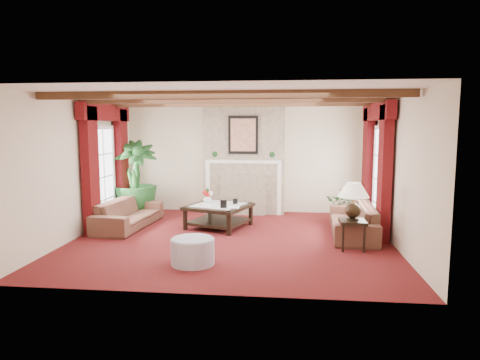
# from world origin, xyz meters

# --- Properties ---
(floor) EXTENTS (6.00, 6.00, 0.00)m
(floor) POSITION_xyz_m (0.00, 0.00, 0.00)
(floor) COLOR #460C11
(floor) RESTS_ON ground
(ceiling) EXTENTS (6.00, 6.00, 0.00)m
(ceiling) POSITION_xyz_m (0.00, 0.00, 2.70)
(ceiling) COLOR white
(ceiling) RESTS_ON floor
(back_wall) EXTENTS (6.00, 0.02, 2.70)m
(back_wall) POSITION_xyz_m (0.00, 2.75, 1.35)
(back_wall) COLOR beige
(back_wall) RESTS_ON ground
(left_wall) EXTENTS (0.02, 5.50, 2.70)m
(left_wall) POSITION_xyz_m (-3.00, 0.00, 1.35)
(left_wall) COLOR beige
(left_wall) RESTS_ON ground
(right_wall) EXTENTS (0.02, 5.50, 2.70)m
(right_wall) POSITION_xyz_m (3.00, 0.00, 1.35)
(right_wall) COLOR beige
(right_wall) RESTS_ON ground
(ceiling_beams) EXTENTS (6.00, 3.00, 0.12)m
(ceiling_beams) POSITION_xyz_m (0.00, 0.00, 2.64)
(ceiling_beams) COLOR #3A2012
(ceiling_beams) RESTS_ON ceiling
(fireplace) EXTENTS (2.00, 0.52, 2.70)m
(fireplace) POSITION_xyz_m (0.00, 2.55, 2.70)
(fireplace) COLOR tan
(fireplace) RESTS_ON ground
(french_door_left) EXTENTS (0.10, 1.10, 2.16)m
(french_door_left) POSITION_xyz_m (-2.97, 1.00, 2.13)
(french_door_left) COLOR white
(french_door_left) RESTS_ON ground
(french_door_right) EXTENTS (0.10, 1.10, 2.16)m
(french_door_right) POSITION_xyz_m (2.97, 1.00, 2.13)
(french_door_right) COLOR white
(french_door_right) RESTS_ON ground
(curtains_left) EXTENTS (0.20, 2.40, 2.55)m
(curtains_left) POSITION_xyz_m (-2.86, 1.00, 2.55)
(curtains_left) COLOR #450909
(curtains_left) RESTS_ON ground
(curtains_right) EXTENTS (0.20, 2.40, 2.55)m
(curtains_right) POSITION_xyz_m (2.86, 1.00, 2.55)
(curtains_right) COLOR #450909
(curtains_right) RESTS_ON ground
(sofa_left) EXTENTS (2.15, 0.95, 0.80)m
(sofa_left) POSITION_xyz_m (-2.32, 0.75, 0.40)
(sofa_left) COLOR #320D18
(sofa_left) RESTS_ON ground
(sofa_right) EXTENTS (2.15, 0.85, 0.81)m
(sofa_right) POSITION_xyz_m (2.37, 0.55, 0.41)
(sofa_right) COLOR #320D18
(sofa_right) RESTS_ON ground
(potted_palm) EXTENTS (2.65, 2.74, 1.03)m
(potted_palm) POSITION_xyz_m (-2.53, 1.79, 0.51)
(potted_palm) COLOR black
(potted_palm) RESTS_ON ground
(small_plant) EXTENTS (0.99, 1.04, 0.62)m
(small_plant) POSITION_xyz_m (2.31, 1.69, 0.31)
(small_plant) COLOR black
(small_plant) RESTS_ON ground
(coffee_table) EXTENTS (1.52, 1.52, 0.49)m
(coffee_table) POSITION_xyz_m (-0.39, 0.93, 0.24)
(coffee_table) COLOR black
(coffee_table) RESTS_ON ground
(side_table) EXTENTS (0.57, 0.57, 0.53)m
(side_table) POSITION_xyz_m (2.20, -0.47, 0.26)
(side_table) COLOR black
(side_table) RESTS_ON ground
(ottoman) EXTENTS (0.69, 0.69, 0.40)m
(ottoman) POSITION_xyz_m (-0.41, -1.55, 0.20)
(ottoman) COLOR #9892A5
(ottoman) RESTS_ON ground
(table_lamp) EXTENTS (0.54, 0.54, 0.68)m
(table_lamp) POSITION_xyz_m (2.20, -0.47, 0.87)
(table_lamp) COLOR black
(table_lamp) RESTS_ON side_table
(flower_vase) EXTENTS (0.23, 0.24, 0.18)m
(flower_vase) POSITION_xyz_m (-0.68, 1.19, 0.57)
(flower_vase) COLOR silver
(flower_vase) RESTS_ON coffee_table
(book) EXTENTS (0.23, 0.05, 0.31)m
(book) POSITION_xyz_m (-0.14, 0.62, 0.64)
(book) COLOR black
(book) RESTS_ON coffee_table
(photo_frame_a) EXTENTS (0.13, 0.05, 0.18)m
(photo_frame_a) POSITION_xyz_m (-0.23, 0.55, 0.57)
(photo_frame_a) COLOR black
(photo_frame_a) RESTS_ON coffee_table
(photo_frame_b) EXTENTS (0.10, 0.05, 0.13)m
(photo_frame_b) POSITION_xyz_m (-0.04, 1.03, 0.55)
(photo_frame_b) COLOR black
(photo_frame_b) RESTS_ON coffee_table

